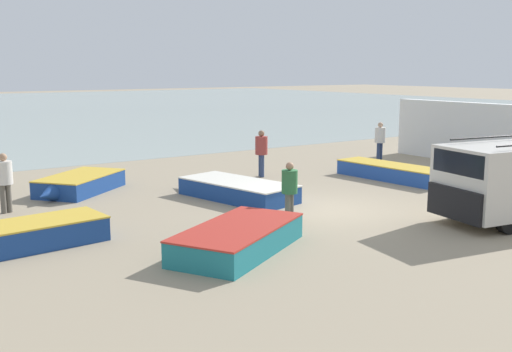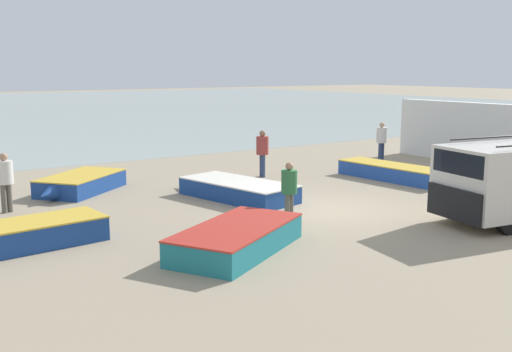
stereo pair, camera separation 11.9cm
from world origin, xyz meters
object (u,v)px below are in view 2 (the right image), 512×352
(fisherman_2, at_px, (289,186))
(fishing_rowboat_2, at_px, (239,237))
(fishing_rowboat_3, at_px, (235,189))
(fisherman_3, at_px, (262,149))
(fishing_rowboat_0, at_px, (397,173))
(fisherman_0, at_px, (382,138))
(fishing_rowboat_4, at_px, (80,184))
(fisherman_1, at_px, (5,177))
(fishing_rowboat_1, at_px, (2,239))

(fisherman_2, bearing_deg, fishing_rowboat_2, -79.80)
(fishing_rowboat_3, distance_m, fisherman_3, 3.95)
(fishing_rowboat_0, xyz_separation_m, fisherman_0, (2.75, 3.51, 0.76))
(fisherman_2, height_order, fisherman_3, fisherman_3)
(fishing_rowboat_0, distance_m, fisherman_3, 5.05)
(fishing_rowboat_3, bearing_deg, fisherman_2, 160.60)
(fishing_rowboat_0, xyz_separation_m, fishing_rowboat_2, (-9.38, -3.97, 0.02))
(fishing_rowboat_2, relative_size, fishing_rowboat_4, 1.20)
(fishing_rowboat_2, xyz_separation_m, fisherman_3, (5.70, 7.34, 0.76))
(fisherman_1, bearing_deg, fishing_rowboat_2, -172.71)
(fishing_rowboat_4, xyz_separation_m, fisherman_3, (6.64, -1.01, 0.76))
(fisherman_0, height_order, fisherman_1, fisherman_0)
(fisherman_3, bearing_deg, fishing_rowboat_3, -120.02)
(fishing_rowboat_3, relative_size, fisherman_3, 2.73)
(fishing_rowboat_3, relative_size, fishing_rowboat_4, 1.35)
(fishing_rowboat_4, bearing_deg, fishing_rowboat_2, 57.32)
(fisherman_1, xyz_separation_m, fisherman_2, (5.98, -5.35, -0.05))
(fishing_rowboat_3, distance_m, fisherman_1, 6.75)
(fishing_rowboat_2, distance_m, fisherman_3, 9.32)
(fisherman_3, bearing_deg, fishing_rowboat_4, -171.36)
(fishing_rowboat_3, relative_size, fisherman_1, 2.82)
(fishing_rowboat_2, distance_m, fisherman_0, 14.27)
(fishing_rowboat_0, relative_size, fisherman_1, 3.15)
(fishing_rowboat_4, xyz_separation_m, fisherman_1, (-2.61, -1.63, 0.73))
(fishing_rowboat_0, relative_size, fisherman_2, 3.32)
(fisherman_0, relative_size, fisherman_2, 1.07)
(fishing_rowboat_0, distance_m, fisherman_0, 4.53)
(fishing_rowboat_0, bearing_deg, fishing_rowboat_2, -72.22)
(fisherman_2, bearing_deg, fisherman_1, -150.98)
(fishing_rowboat_2, xyz_separation_m, fishing_rowboat_4, (-0.94, 8.35, -0.00))
(fishing_rowboat_2, distance_m, fishing_rowboat_4, 8.41)
(fishing_rowboat_3, relative_size, fisherman_2, 2.98)
(fisherman_0, bearing_deg, fishing_rowboat_0, 131.03)
(fishing_rowboat_3, bearing_deg, fishing_rowboat_2, 136.54)
(fishing_rowboat_4, bearing_deg, fisherman_0, 137.08)
(fishing_rowboat_2, bearing_deg, fishing_rowboat_4, 67.14)
(fishing_rowboat_3, bearing_deg, fishing_rowboat_0, -108.85)
(fishing_rowboat_1, distance_m, fisherman_2, 7.09)
(fishing_rowboat_3, height_order, fisherman_1, fisherman_1)
(fisherman_0, bearing_deg, fishing_rowboat_2, 110.77)
(fishing_rowboat_2, xyz_separation_m, fisherman_0, (12.13, 7.49, 0.74))
(fisherman_1, relative_size, fisherman_3, 0.97)
(fisherman_0, distance_m, fisherman_2, 11.46)
(fishing_rowboat_4, xyz_separation_m, fisherman_0, (13.07, -0.87, 0.75))
(fishing_rowboat_4, bearing_deg, fisherman_2, 76.69)
(fisherman_0, bearing_deg, fisherman_2, 111.33)
(fishing_rowboat_4, relative_size, fisherman_3, 2.02)
(fishing_rowboat_1, height_order, fishing_rowboat_3, fishing_rowboat_1)
(fishing_rowboat_2, bearing_deg, fisherman_1, 88.54)
(fishing_rowboat_1, relative_size, fishing_rowboat_4, 1.46)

